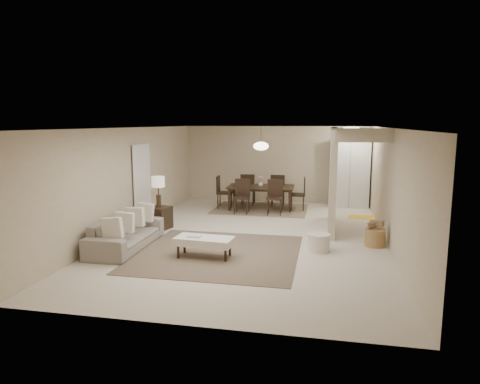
% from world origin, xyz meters
% --- Properties ---
extents(floor, '(9.00, 9.00, 0.00)m').
position_xyz_m(floor, '(0.00, 0.00, 0.00)').
color(floor, beige).
rests_on(floor, ground).
extents(ceiling, '(9.00, 9.00, 0.00)m').
position_xyz_m(ceiling, '(0.00, 0.00, 2.50)').
color(ceiling, white).
rests_on(ceiling, back_wall).
extents(back_wall, '(6.00, 0.00, 6.00)m').
position_xyz_m(back_wall, '(0.00, 4.50, 1.25)').
color(back_wall, '#B8A78B').
rests_on(back_wall, floor).
extents(left_wall, '(0.00, 9.00, 9.00)m').
position_xyz_m(left_wall, '(-3.00, 0.00, 1.25)').
color(left_wall, '#B8A78B').
rests_on(left_wall, floor).
extents(right_wall, '(0.00, 9.00, 9.00)m').
position_xyz_m(right_wall, '(3.00, 0.00, 1.25)').
color(right_wall, '#B8A78B').
rests_on(right_wall, floor).
extents(partition, '(0.15, 2.50, 2.50)m').
position_xyz_m(partition, '(1.80, 1.25, 1.25)').
color(partition, '#B8A78B').
rests_on(partition, floor).
extents(doorway, '(0.04, 0.90, 2.04)m').
position_xyz_m(doorway, '(-2.97, 0.60, 1.02)').
color(doorway, black).
rests_on(doorway, floor).
extents(pantry_cabinet, '(1.20, 0.55, 2.10)m').
position_xyz_m(pantry_cabinet, '(2.35, 4.15, 1.05)').
color(pantry_cabinet, silver).
rests_on(pantry_cabinet, floor).
extents(flush_light, '(0.44, 0.44, 0.05)m').
position_xyz_m(flush_light, '(2.30, 3.20, 2.46)').
color(flush_light, white).
rests_on(flush_light, ceiling).
extents(living_rug, '(3.20, 3.20, 0.01)m').
position_xyz_m(living_rug, '(-0.45, -1.40, 0.01)').
color(living_rug, brown).
rests_on(living_rug, floor).
extents(sofa, '(2.21, 0.89, 0.64)m').
position_xyz_m(sofa, '(-2.45, -1.40, 0.32)').
color(sofa, gray).
rests_on(sofa, floor).
extents(ottoman_bench, '(1.17, 0.61, 0.41)m').
position_xyz_m(ottoman_bench, '(-0.65, -1.70, 0.32)').
color(ottoman_bench, beige).
rests_on(ottoman_bench, living_rug).
extents(side_table, '(0.60, 0.60, 0.55)m').
position_xyz_m(side_table, '(-2.40, 0.30, 0.28)').
color(side_table, black).
rests_on(side_table, floor).
extents(table_lamp, '(0.32, 0.32, 0.76)m').
position_xyz_m(table_lamp, '(-2.40, 0.30, 1.11)').
color(table_lamp, '#422F1C').
rests_on(table_lamp, side_table).
extents(round_pouf, '(0.46, 0.46, 0.36)m').
position_xyz_m(round_pouf, '(1.54, -0.84, 0.18)').
color(round_pouf, beige).
rests_on(round_pouf, floor).
extents(wicker_basket, '(0.48, 0.48, 0.37)m').
position_xyz_m(wicker_basket, '(2.71, -0.22, 0.18)').
color(wicker_basket, olive).
rests_on(wicker_basket, floor).
extents(dining_rug, '(2.80, 2.10, 0.01)m').
position_xyz_m(dining_rug, '(-0.29, 3.21, 0.01)').
color(dining_rug, '#866E53').
rests_on(dining_rug, floor).
extents(dining_table, '(2.05, 1.21, 0.70)m').
position_xyz_m(dining_table, '(-0.29, 3.21, 0.35)').
color(dining_table, black).
rests_on(dining_table, dining_rug).
extents(dining_chairs, '(2.69, 2.00, 1.00)m').
position_xyz_m(dining_chairs, '(-0.29, 3.21, 0.50)').
color(dining_chairs, black).
rests_on(dining_chairs, dining_rug).
extents(vase, '(0.18, 0.18, 0.14)m').
position_xyz_m(vase, '(-0.29, 3.21, 0.77)').
color(vase, white).
rests_on(vase, dining_table).
extents(yellow_mat, '(0.87, 0.60, 0.01)m').
position_xyz_m(yellow_mat, '(2.70, 2.64, 0.01)').
color(yellow_mat, yellow).
rests_on(yellow_mat, floor).
extents(pendant_light, '(0.46, 0.46, 0.71)m').
position_xyz_m(pendant_light, '(-0.29, 3.21, 1.92)').
color(pendant_light, '#422F1C').
rests_on(pendant_light, ceiling).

